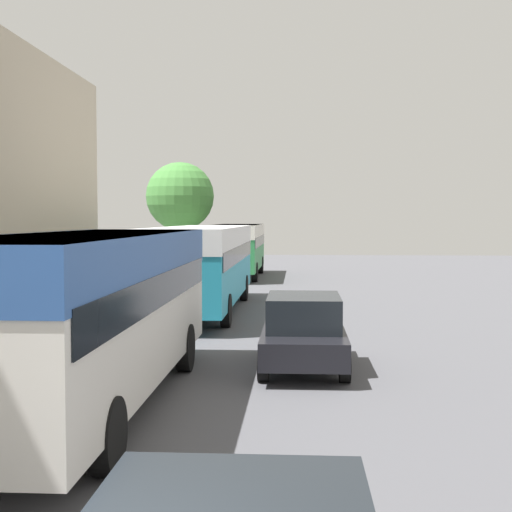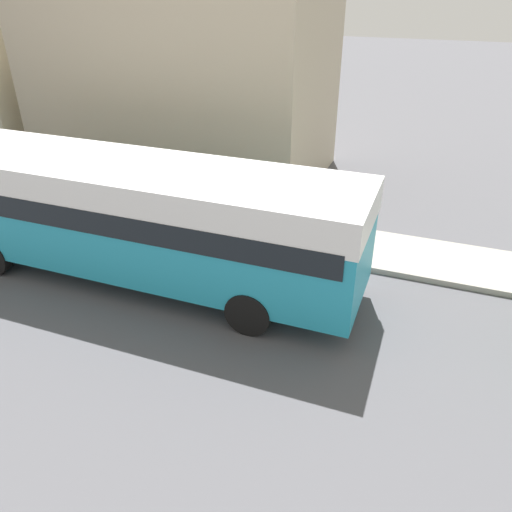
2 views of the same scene
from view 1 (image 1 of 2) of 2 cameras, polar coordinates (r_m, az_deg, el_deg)
name	(u,v)px [view 1 (image 1 of 2)]	position (r m, az deg, el deg)	size (l,w,h in m)	color
bus_lead	(87,295)	(12.37, -13.35, -3.08)	(2.62, 9.95, 2.98)	silver
bus_following	(202,256)	(24.66, -4.31, -0.03)	(2.62, 11.21, 2.95)	teal
bus_third_in_line	(237,243)	(39.03, -1.49, 1.05)	(2.54, 9.10, 2.90)	#2D8447
car_crossing	(304,331)	(15.40, 3.83, -6.04)	(1.83, 3.91, 1.59)	black
pedestrian_walking_away	(192,252)	(46.34, -5.11, 0.30)	(0.41, 0.41, 1.74)	#232838
street_tree	(180,197)	(40.72, -6.09, 4.75)	(3.86, 3.86, 6.27)	brown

